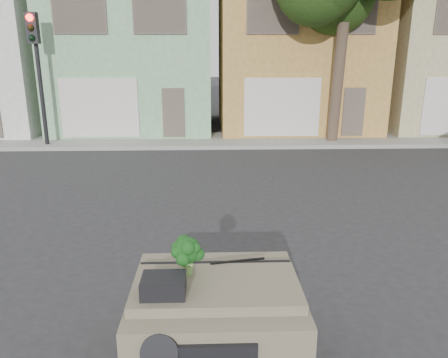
{
  "coord_description": "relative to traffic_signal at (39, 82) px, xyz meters",
  "views": [
    {
      "loc": [
        -0.06,
        -7.62,
        3.68
      ],
      "look_at": [
        0.21,
        0.5,
        1.3
      ],
      "focal_mm": 35.0,
      "sensor_mm": 36.0,
      "label": 1
    }
  ],
  "objects": [
    {
      "name": "townhouse_beige",
      "position": [
        18.0,
        5.0,
        1.23
      ],
      "size": [
        7.2,
        8.2,
        7.55
      ],
      "primitive_type": "cube",
      "color": "tan",
      "rests_on": "ground"
    },
    {
      "name": "instrument_hump",
      "position": [
        5.92,
        -12.85,
        -1.33
      ],
      "size": [
        0.48,
        0.38,
        0.2
      ],
      "primitive_type": "cube",
      "color": "black",
      "rests_on": "car_dashboard"
    },
    {
      "name": "sidewalk",
      "position": [
        6.5,
        1.0,
        -2.47
      ],
      "size": [
        40.0,
        3.0,
        0.15
      ],
      "primitive_type": "cube",
      "color": "gray",
      "rests_on": "ground"
    },
    {
      "name": "townhouse_tan",
      "position": [
        10.5,
        5.0,
        1.23
      ],
      "size": [
        7.2,
        8.2,
        7.55
      ],
      "primitive_type": "cube",
      "color": "#BB8B44",
      "rests_on": "ground"
    },
    {
      "name": "townhouse_mint",
      "position": [
        3.0,
        5.0,
        1.23
      ],
      "size": [
        7.2,
        8.2,
        7.55
      ],
      "primitive_type": "cube",
      "color": "#84B385",
      "rests_on": "ground"
    },
    {
      "name": "tree_near",
      "position": [
        11.5,
        0.3,
        1.7
      ],
      "size": [
        4.4,
        4.0,
        8.5
      ],
      "primitive_type": "cube",
      "color": "#213B12",
      "rests_on": "ground"
    },
    {
      "name": "broccoli",
      "position": [
        6.16,
        -12.4,
        -1.19
      ],
      "size": [
        0.46,
        0.46,
        0.48
      ],
      "primitive_type": "cube",
      "rotation": [
        0.0,
        0.0,
        4.92
      ],
      "color": "#113A11",
      "rests_on": "car_dashboard"
    },
    {
      "name": "wiper_arm",
      "position": [
        6.78,
        -12.12,
        -1.42
      ],
      "size": [
        0.69,
        0.15,
        0.02
      ],
      "primitive_type": "cube",
      "rotation": [
        0.0,
        0.0,
        0.17
      ],
      "color": "black",
      "rests_on": "car_dashboard"
    },
    {
      "name": "ground_plane",
      "position": [
        6.5,
        -9.5,
        -2.55
      ],
      "size": [
        120.0,
        120.0,
        0.0
      ],
      "primitive_type": "plane",
      "color": "#303033",
      "rests_on": "ground"
    },
    {
      "name": "car_dashboard",
      "position": [
        6.5,
        -12.5,
        -1.99
      ],
      "size": [
        2.0,
        1.8,
        1.12
      ],
      "primitive_type": "cube",
      "color": "#736A54",
      "rests_on": "ground"
    },
    {
      "name": "traffic_signal",
      "position": [
        0.0,
        0.0,
        0.0
      ],
      "size": [
        0.4,
        0.4,
        5.1
      ],
      "primitive_type": "cube",
      "color": "black",
      "rests_on": "ground"
    }
  ]
}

